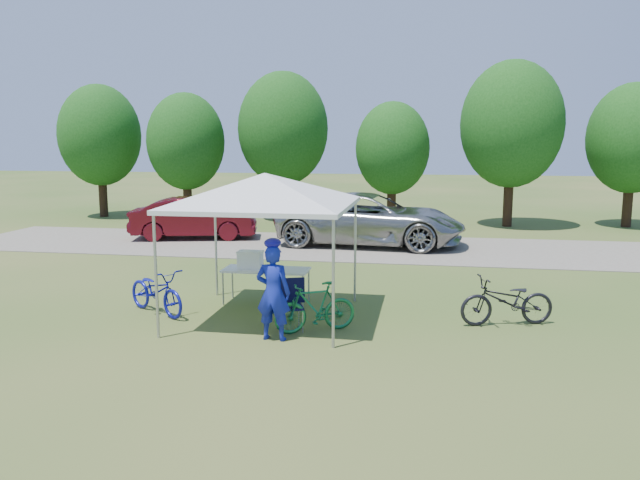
# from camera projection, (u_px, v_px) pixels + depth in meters

# --- Properties ---
(ground) EXTENTS (100.00, 100.00, 0.00)m
(ground) POSITION_uv_depth(u_px,v_px,m) (267.00, 318.00, 11.79)
(ground) COLOR #2D5119
(ground) RESTS_ON ground
(gravel_strip) EXTENTS (24.00, 5.00, 0.02)m
(gravel_strip) POSITION_uv_depth(u_px,v_px,m) (331.00, 246.00, 19.57)
(gravel_strip) COLOR gray
(gravel_strip) RESTS_ON ground
(canopy) EXTENTS (4.53, 4.53, 3.00)m
(canopy) POSITION_uv_depth(u_px,v_px,m) (265.00, 177.00, 11.37)
(canopy) COLOR #A5A5AA
(canopy) RESTS_ON ground
(treeline) EXTENTS (24.89, 4.28, 6.30)m
(treeline) POSITION_uv_depth(u_px,v_px,m) (348.00, 134.00, 24.94)
(treeline) COLOR #382314
(treeline) RESTS_ON ground
(folding_table) EXTENTS (1.75, 0.73, 0.72)m
(folding_table) POSITION_uv_depth(u_px,v_px,m) (266.00, 271.00, 12.73)
(folding_table) COLOR white
(folding_table) RESTS_ON ground
(folding_chair) EXTENTS (0.59, 0.62, 0.90)m
(folding_chair) POSITION_uv_depth(u_px,v_px,m) (291.00, 300.00, 11.02)
(folding_chair) COLOR black
(folding_chair) RESTS_ON ground
(cooler) EXTENTS (0.50, 0.34, 0.36)m
(cooler) POSITION_uv_depth(u_px,v_px,m) (250.00, 260.00, 12.75)
(cooler) COLOR white
(cooler) RESTS_ON folding_table
(ice_cream_cup) EXTENTS (0.07, 0.07, 0.06)m
(ice_cream_cup) POSITION_uv_depth(u_px,v_px,m) (281.00, 269.00, 12.62)
(ice_cream_cup) COLOR yellow
(ice_cream_cup) RESTS_ON folding_table
(cyclist) EXTENTS (0.62, 0.43, 1.62)m
(cyclist) POSITION_uv_depth(u_px,v_px,m) (273.00, 293.00, 10.37)
(cyclist) COLOR #1321A2
(cyclist) RESTS_ON ground
(bike_blue) EXTENTS (1.74, 1.41, 0.89)m
(bike_blue) POSITION_uv_depth(u_px,v_px,m) (156.00, 291.00, 12.00)
(bike_blue) COLOR #111497
(bike_blue) RESTS_ON ground
(bike_green) EXTENTS (1.49, 1.07, 0.89)m
(bike_green) POSITION_uv_depth(u_px,v_px,m) (315.00, 307.00, 10.85)
(bike_green) COLOR #176B3B
(bike_green) RESTS_ON ground
(bike_dark) EXTENTS (1.82, 1.06, 0.91)m
(bike_dark) POSITION_uv_depth(u_px,v_px,m) (507.00, 301.00, 11.24)
(bike_dark) COLOR black
(bike_dark) RESTS_ON ground
(minivan) EXTENTS (6.09, 3.14, 1.64)m
(minivan) POSITION_uv_depth(u_px,v_px,m) (370.00, 219.00, 19.73)
(minivan) COLOR #9D9D99
(minivan) RESTS_ON gravel_strip
(sedan) EXTENTS (4.40, 2.41, 1.37)m
(sedan) POSITION_uv_depth(u_px,v_px,m) (194.00, 218.00, 21.01)
(sedan) COLOR #500D15
(sedan) RESTS_ON gravel_strip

